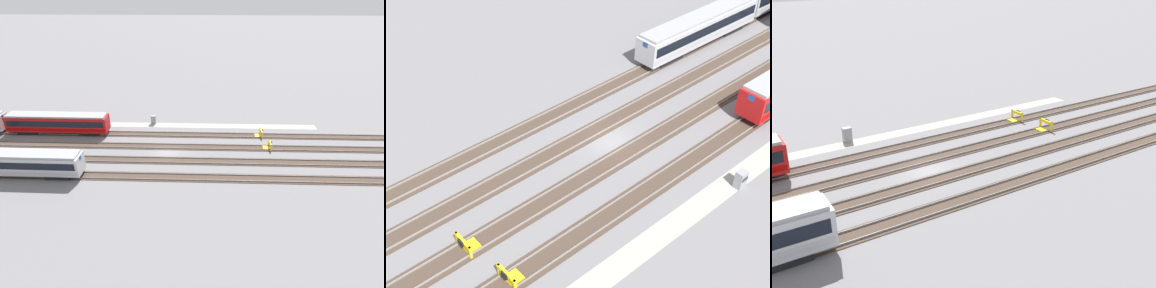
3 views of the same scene
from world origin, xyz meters
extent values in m
plane|color=slate|center=(0.00, 0.00, 0.00)|extent=(400.00, 400.00, 0.00)
cube|color=#9E9E93|center=(0.00, -10.45, 0.00)|extent=(54.00, 2.00, 0.01)
cube|color=#47382D|center=(0.00, -6.53, 0.03)|extent=(90.00, 2.23, 0.06)
cube|color=gray|center=(0.00, -5.81, 0.14)|extent=(90.00, 0.07, 0.15)
cube|color=gray|center=(0.00, -7.25, 0.14)|extent=(90.00, 0.07, 0.15)
cube|color=#47382D|center=(0.00, -2.18, 0.03)|extent=(90.00, 2.24, 0.06)
cube|color=gray|center=(0.00, -1.46, 0.14)|extent=(90.00, 0.07, 0.15)
cube|color=gray|center=(0.00, -2.89, 0.14)|extent=(90.00, 0.07, 0.15)
cube|color=#47382D|center=(0.00, 2.18, 0.03)|extent=(90.00, 2.24, 0.06)
cube|color=gray|center=(0.00, 2.89, 0.14)|extent=(90.00, 0.07, 0.15)
cube|color=gray|center=(0.00, 1.46, 0.14)|extent=(90.00, 0.07, 0.15)
cube|color=#47382D|center=(0.00, 6.53, 0.03)|extent=(90.00, 2.23, 0.06)
cube|color=gray|center=(0.00, 7.25, 0.14)|extent=(90.00, 0.07, 0.15)
cube|color=gray|center=(0.00, 5.81, 0.14)|extent=(90.00, 0.07, 0.15)
cube|color=blue|center=(30.09, -6.66, 3.05)|extent=(0.09, 0.70, 0.56)
cube|color=#B71414|center=(20.22, -6.56, 2.05)|extent=(18.02, 2.91, 2.70)
cube|color=black|center=(20.22, -6.56, 2.37)|extent=(17.30, 2.94, 1.08)
cube|color=#A80505|center=(20.22, -6.56, 1.29)|extent=(17.66, 2.93, 0.54)
cube|color=#999BA0|center=(20.22, -6.56, 3.55)|extent=(17.47, 2.62, 0.30)
cube|color=blue|center=(29.18, -6.61, 3.05)|extent=(0.08, 0.70, 0.56)
cube|color=blue|center=(11.26, -6.51, 3.05)|extent=(0.08, 0.70, 0.56)
cube|color=black|center=(25.80, -6.59, 0.35)|extent=(3.61, 2.26, 0.70)
cube|color=black|center=(14.64, -6.53, 0.35)|extent=(3.61, 2.26, 0.70)
cube|color=#B7BABF|center=(20.22, 6.58, 2.05)|extent=(18.03, 3.00, 2.70)
cube|color=black|center=(20.22, 6.58, 2.37)|extent=(17.31, 3.03, 1.08)
cube|color=#A8AAAF|center=(20.22, 6.58, 1.29)|extent=(17.67, 3.03, 0.54)
cube|color=#999BA0|center=(20.22, 6.58, 3.55)|extent=(17.49, 2.71, 0.30)
cube|color=blue|center=(11.26, 6.68, 3.05)|extent=(0.09, 0.70, 0.56)
cube|color=black|center=(14.64, 6.65, 0.35)|extent=(3.62, 2.28, 0.70)
cube|color=yellow|center=(-16.04, -5.63, 0.57)|extent=(0.18, 0.18, 1.15)
cube|color=yellow|center=(-16.00, -7.43, 0.57)|extent=(0.18, 0.18, 1.15)
cube|color=yellow|center=(-16.02, -6.53, 1.00)|extent=(0.29, 2.01, 0.30)
cube|color=yellow|center=(-15.47, -6.52, 0.09)|extent=(1.13, 1.11, 0.18)
cube|color=black|center=(-16.20, -6.54, 1.00)|extent=(0.13, 0.60, 0.44)
cube|color=yellow|center=(-16.72, -1.28, 0.57)|extent=(0.18, 0.18, 1.15)
cube|color=yellow|center=(-16.72, -3.08, 0.57)|extent=(0.18, 0.18, 1.15)
cube|color=yellow|center=(-16.72, -2.18, 1.00)|extent=(0.25, 2.00, 0.30)
cube|color=yellow|center=(-16.17, -2.18, 0.09)|extent=(1.10, 1.08, 0.18)
cube|color=black|center=(-16.90, -2.18, 1.00)|extent=(0.12, 0.60, 0.44)
cube|color=gray|center=(3.83, -11.17, 0.80)|extent=(0.90, 0.70, 1.60)
cube|color=#333338|center=(3.83, -11.53, 1.04)|extent=(0.70, 0.04, 0.36)
camera|label=1|loc=(-5.33, 41.06, 24.78)|focal=28.00mm
camera|label=2|loc=(-27.04, -26.51, 30.27)|focal=50.00mm
camera|label=3|loc=(18.00, 33.57, 18.26)|focal=42.00mm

